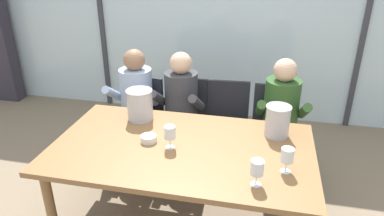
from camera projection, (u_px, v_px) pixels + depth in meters
ground at (205, 158)px, 3.81m from camera, size 14.00×14.00×0.00m
window_glass_panel at (224, 16)px, 4.29m from camera, size 7.11×0.03×2.60m
window_mullion_left at (101, 11)px, 4.58m from camera, size 0.06×0.06×2.60m
window_mullion_right at (366, 22)px, 3.96m from camera, size 0.06×0.06×2.60m
hillside_vineyard at (247, 5)px, 7.97m from camera, size 13.11×2.40×1.70m
dining_table at (182, 154)px, 2.64m from camera, size 1.91×1.10×0.74m
chair_near_curtain at (141, 113)px, 3.67m from camera, size 0.50×0.50×0.86m
chair_left_of_center at (186, 116)px, 3.61m from camera, size 0.47×0.47×0.86m
chair_center at (227, 119)px, 3.55m from camera, size 0.47×0.47×0.86m
chair_right_of_center at (273, 124)px, 3.45m from camera, size 0.44×0.44×0.86m
person_pale_blue_shirt at (134, 102)px, 3.51m from camera, size 0.49×0.63×1.18m
person_charcoal_jacket at (179, 106)px, 3.42m from camera, size 0.48×0.63×1.18m
person_olive_shirt at (281, 115)px, 3.23m from camera, size 0.48×0.62×1.18m
ice_bucket_primary at (278, 121)px, 2.70m from camera, size 0.19×0.19×0.25m
ice_bucket_secondary at (140, 104)px, 2.97m from camera, size 0.22×0.22×0.26m
tasting_bowl at (149, 139)px, 2.66m from camera, size 0.12×0.12×0.05m
wine_glass_by_left_taster at (170, 133)px, 2.54m from camera, size 0.08×0.08×0.17m
wine_glass_near_bucket at (287, 156)px, 2.27m from camera, size 0.08×0.08×0.17m
wine_glass_center_pour at (257, 169)px, 2.14m from camera, size 0.08×0.08×0.17m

